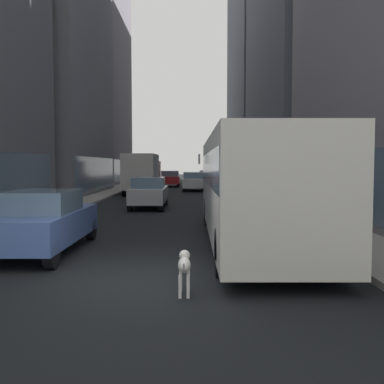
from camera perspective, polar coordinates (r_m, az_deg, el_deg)
name	(u,v)px	position (r m, az deg, el deg)	size (l,w,h in m)	color
ground_plane	(179,188)	(43.88, -1.65, 0.53)	(120.00, 120.00, 0.00)	black
sidewalk_left	(121,187)	(44.38, -9.02, 0.62)	(2.40, 110.00, 0.15)	gray
sidewalk_right	(237,187)	(44.11, 5.78, 0.63)	(2.40, 110.00, 0.15)	#9E9991
building_left_mid	(16,70)	(37.02, -21.42, 14.20)	(11.61, 14.59, 18.61)	slate
building_left_far	(73,37)	(54.26, -14.85, 18.40)	(10.22, 16.94, 32.66)	slate
building_right_mid	(321,24)	(41.12, 16.00, 19.81)	(10.40, 19.84, 27.84)	#4C515B
building_right_far	(271,68)	(63.08, 9.99, 15.24)	(10.53, 23.59, 30.32)	#4C515B
transit_bus	(249,182)	(13.36, 7.25, 1.31)	(2.78, 11.53, 3.05)	silver
car_white_van	(192,181)	(39.01, -0.05, 1.38)	(1.88, 4.76, 1.62)	silver
car_grey_wagon	(206,177)	(50.20, 1.72, 1.85)	(1.93, 4.42, 1.62)	slate
car_blue_hatchback	(41,221)	(12.28, -18.59, -3.51)	(1.79, 4.67, 1.62)	#4C6BB7
car_red_coupe	(168,178)	(46.69, -3.04, 1.72)	(1.92, 4.31, 1.62)	red
car_silver_sedan	(147,192)	(23.67, -5.73, -0.04)	(1.73, 4.55, 1.62)	#B7BABF
box_truck	(140,172)	(35.10, -6.58, 2.49)	(2.30, 7.50, 3.05)	#A51919
dalmatian_dog	(182,265)	(8.04, -1.25, -9.23)	(0.22, 0.96, 0.72)	white
pedestrian_with_handbag	(303,198)	(17.76, 13.90, -0.70)	(0.45, 0.34, 1.69)	#1E1E2D
pedestrian_in_coat	(318,198)	(17.77, 15.68, -0.73)	(0.34, 0.34, 1.69)	#1E1E2D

